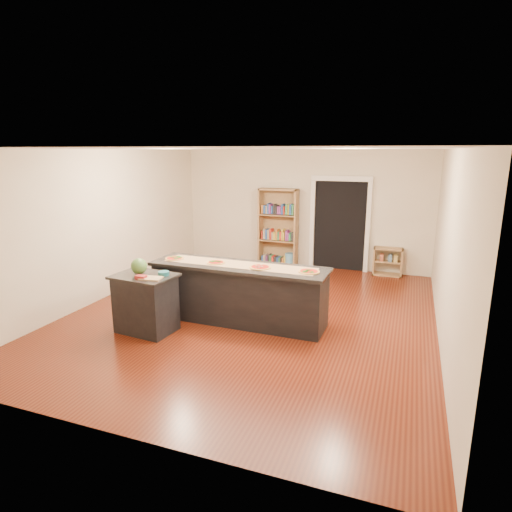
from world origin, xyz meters
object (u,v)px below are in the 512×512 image
(side_counter, at_px, (146,303))
(low_shelf, at_px, (388,262))
(bookshelf, at_px, (278,228))
(waste_bin, at_px, (290,260))
(kitchen_island, at_px, (239,293))
(watermelon, at_px, (139,266))

(side_counter, relative_size, low_shelf, 1.44)
(bookshelf, distance_m, waste_bin, 0.84)
(kitchen_island, bearing_deg, bookshelf, 97.90)
(side_counter, distance_m, waste_bin, 4.60)
(side_counter, relative_size, watermelon, 3.74)
(side_counter, xyz_separation_m, watermelon, (-0.10, 0.03, 0.58))
(waste_bin, relative_size, watermelon, 1.37)
(side_counter, relative_size, waste_bin, 2.74)
(kitchen_island, xyz_separation_m, side_counter, (-1.21, -0.86, -0.03))
(side_counter, bearing_deg, kitchen_island, 41.06)
(low_shelf, distance_m, watermelon, 5.72)
(kitchen_island, xyz_separation_m, watermelon, (-1.31, -0.84, 0.55))
(low_shelf, xyz_separation_m, waste_bin, (-2.28, -0.07, -0.15))
(bookshelf, bearing_deg, kitchen_island, -82.89)
(bookshelf, bearing_deg, watermelon, -100.87)
(kitchen_island, height_order, watermelon, watermelon)
(watermelon, bearing_deg, side_counter, -14.83)
(side_counter, bearing_deg, waste_bin, 81.93)
(kitchen_island, relative_size, bookshelf, 1.55)
(watermelon, bearing_deg, waste_bin, 75.13)
(kitchen_island, distance_m, bookshelf, 3.69)
(low_shelf, bearing_deg, watermelon, -127.58)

